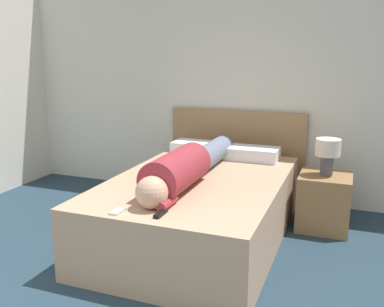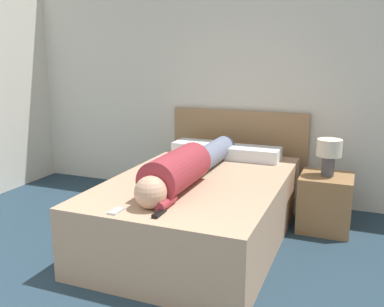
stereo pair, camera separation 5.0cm
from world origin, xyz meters
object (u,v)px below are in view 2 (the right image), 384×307
object	(u,v)px
table_lamp	(329,152)
tv_remote	(159,213)
nightstand	(325,202)
pillow_near_headboard	(202,149)
cell_phone	(116,211)
person_lying	(187,167)
bed	(199,209)
pillow_second	(253,154)

from	to	relation	value
table_lamp	tv_remote	bearing A→B (deg)	-121.69
tv_remote	nightstand	bearing A→B (deg)	58.31
table_lamp	pillow_near_headboard	size ratio (longest dim) A/B	0.59
pillow_near_headboard	cell_phone	size ratio (longest dim) A/B	4.30
pillow_near_headboard	person_lying	bearing A→B (deg)	-76.63
bed	table_lamp	distance (m)	1.26
person_lying	pillow_near_headboard	bearing A→B (deg)	103.37
table_lamp	person_lying	distance (m)	1.30
nightstand	pillow_second	size ratio (longest dim) A/B	0.95
bed	nightstand	world-z (taller)	bed
pillow_second	cell_phone	xyz separation A→B (m)	(-0.50, -1.74, -0.06)
table_lamp	tv_remote	distance (m)	1.79
nightstand	cell_phone	distance (m)	2.01
table_lamp	bed	bearing A→B (deg)	-147.33
tv_remote	cell_phone	distance (m)	0.30
bed	person_lying	world-z (taller)	person_lying
nightstand	cell_phone	xyz separation A→B (m)	(-1.22, -1.57, 0.30)
pillow_near_headboard	pillow_second	xyz separation A→B (m)	(0.54, 0.00, -0.01)
cell_phone	bed	bearing A→B (deg)	75.88
pillow_near_headboard	nightstand	bearing A→B (deg)	-7.71
tv_remote	table_lamp	bearing A→B (deg)	58.31
nightstand	table_lamp	bearing A→B (deg)	0.00
bed	table_lamp	world-z (taller)	table_lamp
pillow_near_headboard	tv_remote	bearing A→B (deg)	-78.85
pillow_near_headboard	tv_remote	xyz separation A→B (m)	(0.33, -1.68, -0.06)
bed	table_lamp	bearing A→B (deg)	32.67
bed	pillow_second	distance (m)	0.91
pillow_second	tv_remote	world-z (taller)	pillow_second
table_lamp	nightstand	bearing A→B (deg)	0.00
person_lying	tv_remote	distance (m)	0.75
pillow_near_headboard	table_lamp	bearing A→B (deg)	-7.71
bed	nightstand	distance (m)	1.18
table_lamp	pillow_second	size ratio (longest dim) A/B	0.63
table_lamp	pillow_near_headboard	distance (m)	1.28
table_lamp	person_lying	bearing A→B (deg)	-143.26
nightstand	person_lying	bearing A→B (deg)	-143.26
person_lying	pillow_second	xyz separation A→B (m)	(0.31, 0.95, -0.07)
cell_phone	pillow_near_headboard	bearing A→B (deg)	91.35
cell_phone	nightstand	bearing A→B (deg)	51.99
nightstand	pillow_near_headboard	size ratio (longest dim) A/B	0.90
pillow_near_headboard	cell_phone	distance (m)	1.74
person_lying	pillow_near_headboard	distance (m)	0.98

